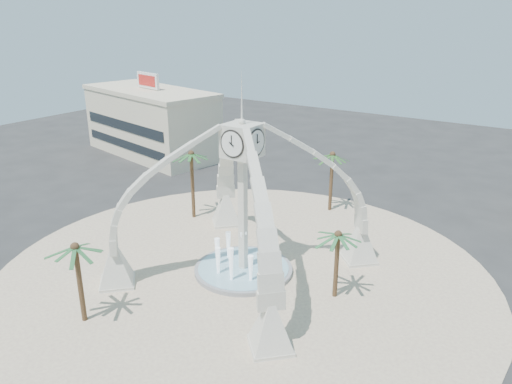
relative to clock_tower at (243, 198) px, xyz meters
The scene contains 9 objects.
ground 6.49m from the clock_tower, 90.00° to the left, with size 140.00×140.00×0.00m, color #282828.
plaza 6.46m from the clock_tower, 90.00° to the left, with size 40.00×40.00×0.06m, color beige.
clock_tower is the anchor object (origin of this frame).
fountain 6.20m from the clock_tower, 90.00° to the left, with size 8.00×8.00×3.62m.
building_nw 38.87m from the clock_tower, 145.49° to the left, with size 23.75×13.73×11.90m.
palm_east 8.00m from the clock_tower, ahead, with size 3.79×3.79×5.78m.
palm_west 12.72m from the clock_tower, 148.88° to the left, with size 4.93×4.93×7.57m.
palm_north 16.16m from the clock_tower, 90.18° to the left, with size 4.64×4.64×6.93m.
palm_south 12.81m from the clock_tower, 113.92° to the right, with size 4.20×4.20×6.34m.
Camera 1 is at (20.93, -29.49, 20.09)m, focal length 35.00 mm.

